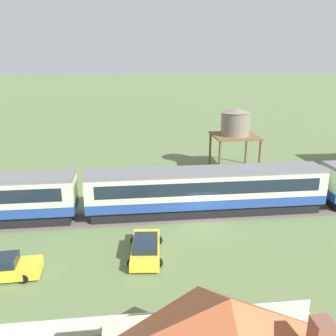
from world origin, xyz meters
The scene contains 5 objects.
ground_plane centered at (0.00, 0.00, 0.00)m, with size 600.00×600.00×0.00m, color #607547.
passenger_train centered at (-9.57, 1.63, 2.19)m, with size 83.43×2.95×3.94m.
railway_track centered at (-11.68, 1.63, 0.01)m, with size 128.44×3.60×0.04m.
water_tower centered at (6.69, 13.69, 5.54)m, with size 5.16×5.16×7.39m.
parked_car_yellow centered at (-4.90, -4.75, 0.59)m, with size 2.56×4.93×1.23m.
Camera 1 is at (-5.89, -26.12, 12.76)m, focal length 38.00 mm.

